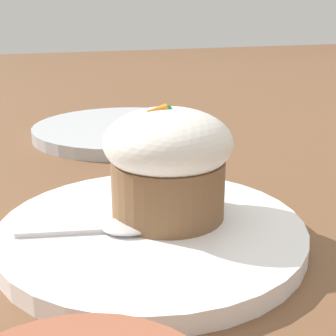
# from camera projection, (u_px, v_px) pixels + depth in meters

# --- Properties ---
(ground_plane) EXTENTS (4.00, 4.00, 0.00)m
(ground_plane) POSITION_uv_depth(u_px,v_px,m) (152.00, 240.00, 0.39)
(ground_plane) COLOR brown
(dessert_plate) EXTENTS (0.25, 0.25, 0.02)m
(dessert_plate) POSITION_uv_depth(u_px,v_px,m) (152.00, 231.00, 0.39)
(dessert_plate) COLOR white
(dessert_plate) RESTS_ON ground_plane
(carrot_cake) EXTENTS (0.11, 0.11, 0.10)m
(carrot_cake) POSITION_uv_depth(u_px,v_px,m) (168.00, 161.00, 0.39)
(carrot_cake) COLOR brown
(carrot_cake) RESTS_ON dessert_plate
(spoon) EXTENTS (0.11, 0.05, 0.01)m
(spoon) POSITION_uv_depth(u_px,v_px,m) (114.00, 227.00, 0.37)
(spoon) COLOR silver
(spoon) RESTS_ON dessert_plate
(side_plate) EXTENTS (0.28, 0.28, 0.02)m
(side_plate) POSITION_uv_depth(u_px,v_px,m) (124.00, 130.00, 0.72)
(side_plate) COLOR #B2B7BC
(side_plate) RESTS_ON ground_plane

